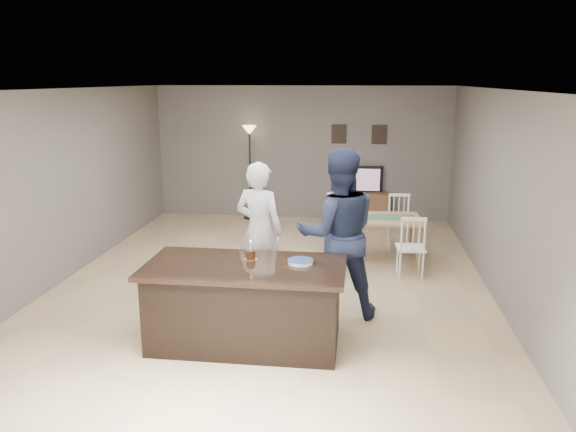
# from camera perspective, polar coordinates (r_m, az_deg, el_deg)

# --- Properties ---
(floor) EXTENTS (8.00, 8.00, 0.00)m
(floor) POSITION_cam_1_polar(r_m,az_deg,el_deg) (7.99, -1.67, -6.97)
(floor) COLOR tan
(floor) RESTS_ON ground
(room_shell) EXTENTS (8.00, 8.00, 8.00)m
(room_shell) POSITION_cam_1_polar(r_m,az_deg,el_deg) (7.56, -1.76, 5.00)
(room_shell) COLOR slate
(room_shell) RESTS_ON floor
(kitchen_island) EXTENTS (2.15, 1.10, 0.90)m
(kitchen_island) POSITION_cam_1_polar(r_m,az_deg,el_deg) (6.18, -4.34, -8.88)
(kitchen_island) COLOR black
(kitchen_island) RESTS_ON floor
(tv_console) EXTENTS (1.20, 0.40, 0.60)m
(tv_console) POSITION_cam_1_polar(r_m,az_deg,el_deg) (11.43, 7.25, 0.88)
(tv_console) COLOR brown
(tv_console) RESTS_ON floor
(television) EXTENTS (0.91, 0.12, 0.53)m
(television) POSITION_cam_1_polar(r_m,az_deg,el_deg) (11.39, 7.33, 3.72)
(television) COLOR black
(television) RESTS_ON tv_console
(tv_screen_glow) EXTENTS (0.78, 0.00, 0.78)m
(tv_screen_glow) POSITION_cam_1_polar(r_m,az_deg,el_deg) (11.31, 7.33, 3.68)
(tv_screen_glow) COLOR #CC4516
(tv_screen_glow) RESTS_ON tv_console
(picture_frames) EXTENTS (1.10, 0.02, 0.38)m
(picture_frames) POSITION_cam_1_polar(r_m,az_deg,el_deg) (11.41, 7.22, 8.23)
(picture_frames) COLOR black
(picture_frames) RESTS_ON room_shell
(woman) EXTENTS (0.76, 0.62, 1.81)m
(woman) POSITION_cam_1_polar(r_m,az_deg,el_deg) (7.30, -2.93, -1.51)
(woman) COLOR silver
(woman) RESTS_ON floor
(man) EXTENTS (1.14, 0.97, 2.06)m
(man) POSITION_cam_1_polar(r_m,az_deg,el_deg) (6.72, 5.08, -1.84)
(man) COLOR #1C243E
(man) RESTS_ON floor
(birthday_cake) EXTENTS (0.14, 0.14, 0.22)m
(birthday_cake) POSITION_cam_1_polar(r_m,az_deg,el_deg) (6.19, -3.82, -3.93)
(birthday_cake) COLOR gold
(birthday_cake) RESTS_ON kitchen_island
(plate_stack) EXTENTS (0.28, 0.28, 0.04)m
(plate_stack) POSITION_cam_1_polar(r_m,az_deg,el_deg) (6.04, 1.28, -4.65)
(plate_stack) COLOR white
(plate_stack) RESTS_ON kitchen_island
(dining_table) EXTENTS (1.58, 1.80, 0.93)m
(dining_table) POSITION_cam_1_polar(r_m,az_deg,el_deg) (8.93, 8.47, -0.89)
(dining_table) COLOR #A5855A
(dining_table) RESTS_ON floor
(floor_lamp) EXTENTS (0.29, 0.29, 1.92)m
(floor_lamp) POSITION_cam_1_polar(r_m,az_deg,el_deg) (11.47, -3.92, 7.02)
(floor_lamp) COLOR black
(floor_lamp) RESTS_ON floor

